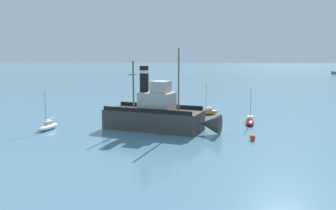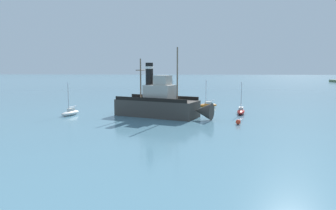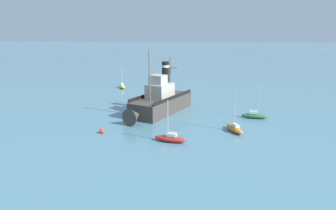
{
  "view_description": "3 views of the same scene",
  "coord_description": "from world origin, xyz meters",
  "px_view_note": "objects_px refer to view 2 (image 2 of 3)",
  "views": [
    {
      "loc": [
        43.61,
        4.61,
        9.34
      ],
      "look_at": [
        -0.93,
        4.35,
        2.82
      ],
      "focal_mm": 38.0,
      "sensor_mm": 36.0,
      "label": 1
    },
    {
      "loc": [
        43.68,
        7.95,
        6.97
      ],
      "look_at": [
        1.11,
        4.26,
        1.74
      ],
      "focal_mm": 32.0,
      "sensor_mm": 36.0,
      "label": 2
    },
    {
      "loc": [
        -7.26,
        47.26,
        12.34
      ],
      "look_at": [
        -0.79,
        4.52,
        1.68
      ],
      "focal_mm": 32.0,
      "sensor_mm": 36.0,
      "label": 3
    }
  ],
  "objects_px": {
    "sailboat_white": "(70,112)",
    "mooring_buoy": "(238,122)",
    "old_tugboat": "(160,104)",
    "sailboat_red": "(241,111)",
    "sailboat_green": "(173,103)",
    "sailboat_orange": "(207,105)"
  },
  "relations": [
    {
      "from": "sailboat_green",
      "to": "old_tugboat",
      "type": "bearing_deg",
      "value": -3.07
    },
    {
      "from": "sailboat_red",
      "to": "sailboat_white",
      "type": "bearing_deg",
      "value": -82.1
    },
    {
      "from": "old_tugboat",
      "to": "mooring_buoy",
      "type": "relative_size",
      "value": 23.49
    },
    {
      "from": "sailboat_white",
      "to": "mooring_buoy",
      "type": "distance_m",
      "value": 24.54
    },
    {
      "from": "old_tugboat",
      "to": "sailboat_orange",
      "type": "bearing_deg",
      "value": 146.36
    },
    {
      "from": "sailboat_green",
      "to": "sailboat_white",
      "type": "distance_m",
      "value": 20.28
    },
    {
      "from": "sailboat_orange",
      "to": "mooring_buoy",
      "type": "relative_size",
      "value": 7.86
    },
    {
      "from": "old_tugboat",
      "to": "sailboat_white",
      "type": "relative_size",
      "value": 2.99
    },
    {
      "from": "sailboat_orange",
      "to": "sailboat_red",
      "type": "bearing_deg",
      "value": 32.55
    },
    {
      "from": "sailboat_red",
      "to": "sailboat_white",
      "type": "height_order",
      "value": "same"
    },
    {
      "from": "sailboat_orange",
      "to": "sailboat_white",
      "type": "xyz_separation_m",
      "value": [
        11.09,
        -20.84,
        0.0
      ]
    },
    {
      "from": "sailboat_white",
      "to": "old_tugboat",
      "type": "bearing_deg",
      "value": 90.62
    },
    {
      "from": "old_tugboat",
      "to": "sailboat_green",
      "type": "bearing_deg",
      "value": 176.93
    },
    {
      "from": "sailboat_white",
      "to": "mooring_buoy",
      "type": "relative_size",
      "value": 7.86
    },
    {
      "from": "sailboat_green",
      "to": "mooring_buoy",
      "type": "xyz_separation_m",
      "value": [
        19.64,
        9.64,
        -0.11
      ]
    },
    {
      "from": "sailboat_orange",
      "to": "sailboat_white",
      "type": "height_order",
      "value": "same"
    },
    {
      "from": "sailboat_orange",
      "to": "sailboat_red",
      "type": "distance_m",
      "value": 8.93
    },
    {
      "from": "sailboat_green",
      "to": "mooring_buoy",
      "type": "relative_size",
      "value": 7.86
    },
    {
      "from": "old_tugboat",
      "to": "sailboat_white",
      "type": "bearing_deg",
      "value": -89.38
    },
    {
      "from": "old_tugboat",
      "to": "sailboat_red",
      "type": "distance_m",
      "value": 12.64
    },
    {
      "from": "sailboat_green",
      "to": "sailboat_red",
      "type": "bearing_deg",
      "value": 46.34
    },
    {
      "from": "sailboat_orange",
      "to": "sailboat_red",
      "type": "xyz_separation_m",
      "value": [
        7.53,
        4.8,
        0.0
      ]
    }
  ]
}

